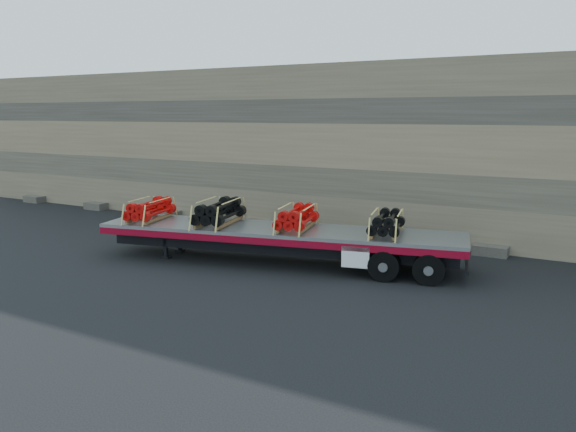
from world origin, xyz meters
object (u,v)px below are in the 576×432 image
trailer (278,246)px  bundle_rear (387,224)px  bundle_midfront (219,213)px  bundle_front (150,210)px  bundle_midrear (297,218)px

trailer → bundle_rear: (3.52, 0.78, 0.96)m
trailer → bundle_midfront: bundle_midfront is taller
bundle_front → bundle_midrear: (5.35, 1.19, 0.00)m
bundle_midrear → bundle_rear: (2.89, 0.64, -0.02)m
bundle_midrear → trailer: bearing=180.0°
bundle_midfront → bundle_rear: 5.75m
bundle_front → bundle_midfront: bundle_midfront is taller
trailer → bundle_front: (-4.71, -1.05, 0.97)m
bundle_midfront → bundle_front: bearing=-180.0°
bundle_front → bundle_midfront: bearing=0.0°
bundle_rear → bundle_midfront: bearing=180.0°
trailer → bundle_front: 4.93m
trailer → bundle_midfront: (-2.09, -0.46, 1.02)m
bundle_midfront → bundle_midrear: (2.73, 0.61, -0.04)m
trailer → bundle_midrear: size_ratio=5.99×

